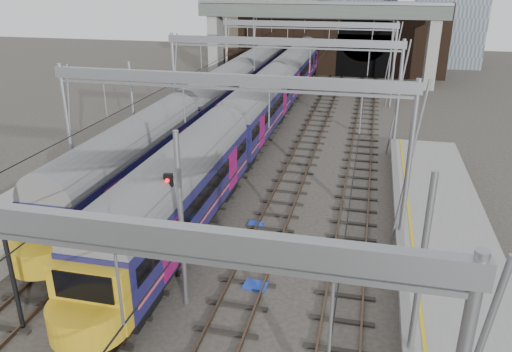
% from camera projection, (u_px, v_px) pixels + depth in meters
% --- Properties ---
extents(ground, '(160.00, 160.00, 0.00)m').
position_uv_depth(ground, '(166.00, 336.00, 17.67)').
color(ground, '#38332D').
rests_on(ground, ground).
extents(tracks, '(14.40, 80.00, 0.22)m').
position_uv_depth(tracks, '(260.00, 179.00, 31.21)').
color(tracks, '#4C3828').
rests_on(tracks, ground).
extents(overhead_line, '(16.80, 80.00, 8.00)m').
position_uv_depth(overhead_line, '(280.00, 58.00, 34.63)').
color(overhead_line, gray).
rests_on(overhead_line, ground).
extents(retaining_wall, '(28.00, 2.75, 9.00)m').
position_uv_depth(retaining_wall, '(335.00, 40.00, 62.68)').
color(retaining_wall, '#312016').
rests_on(retaining_wall, ground).
extents(overbridge, '(28.00, 3.00, 9.25)m').
position_uv_depth(overbridge, '(320.00, 19.00, 56.52)').
color(overbridge, gray).
rests_on(overbridge, ground).
extents(train_main, '(2.79, 64.58, 4.81)m').
position_uv_depth(train_main, '(277.00, 88.00, 45.02)').
color(train_main, black).
rests_on(train_main, ground).
extents(train_second, '(2.74, 47.58, 4.74)m').
position_uv_depth(train_second, '(217.00, 98.00, 41.15)').
color(train_second, black).
rests_on(train_second, ground).
extents(signal_near_left, '(0.39, 0.47, 4.95)m').
position_uv_depth(signal_near_left, '(6.00, 253.00, 16.91)').
color(signal_near_left, black).
rests_on(signal_near_left, ground).
extents(signal_near_centre, '(0.34, 0.46, 4.75)m').
position_uv_depth(signal_near_centre, '(172.00, 213.00, 20.04)').
color(signal_near_centre, black).
rests_on(signal_near_centre, ground).
extents(equip_cover_b, '(0.81, 0.59, 0.09)m').
position_uv_depth(equip_cover_b, '(256.00, 224.00, 25.55)').
color(equip_cover_b, '#1939BE').
rests_on(equip_cover_b, ground).
extents(equip_cover_c, '(1.01, 0.77, 0.11)m').
position_uv_depth(equip_cover_c, '(255.00, 285.00, 20.46)').
color(equip_cover_c, '#1939BE').
rests_on(equip_cover_c, ground).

